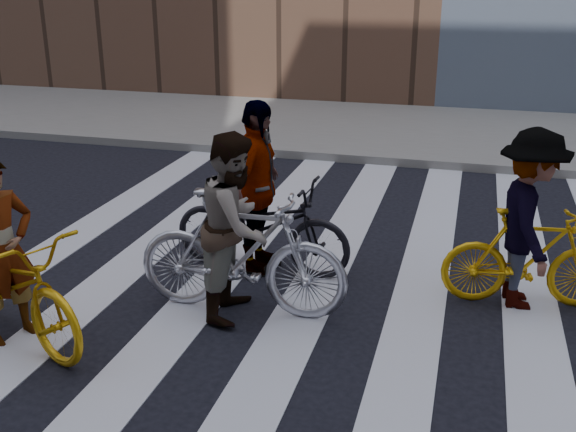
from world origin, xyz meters
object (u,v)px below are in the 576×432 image
at_px(bike_silver_mid, 242,253).
at_px(rider_right, 529,220).
at_px(bike_yellow_right, 529,258).
at_px(rider_mid, 236,226).
at_px(rider_left, 2,251).
at_px(bike_yellow_left, 11,283).
at_px(rider_rear, 257,188).
at_px(bike_dark_rear, 262,225).

relative_size(bike_silver_mid, rider_right, 1.15).
height_order(bike_yellow_right, rider_mid, rider_mid).
xyz_separation_m(rider_left, rider_right, (4.54, 1.95, 0.04)).
distance_m(bike_yellow_right, rider_left, 5.00).
height_order(bike_yellow_left, rider_rear, rider_rear).
distance_m(bike_yellow_left, rider_right, 4.91).
xyz_separation_m(bike_dark_rear, rider_right, (2.77, -0.09, 0.37)).
bearing_deg(rider_mid, rider_right, -73.11).
xyz_separation_m(rider_mid, rider_rear, (-0.12, 1.01, 0.06)).
bearing_deg(bike_yellow_right, rider_rear, 80.02).
distance_m(bike_silver_mid, bike_dark_rear, 1.02).
bearing_deg(bike_yellow_left, bike_silver_mid, -36.84).
bearing_deg(rider_left, rider_right, -42.98).
distance_m(bike_dark_rear, rider_right, 2.80).
xyz_separation_m(bike_yellow_left, bike_yellow_right, (4.54, 1.95, -0.04)).
bearing_deg(bike_silver_mid, rider_left, 116.90).
bearing_deg(bike_dark_rear, rider_rear, 93.11).
bearing_deg(bike_dark_rear, bike_silver_mid, -170.13).
relative_size(rider_left, rider_right, 0.95).
relative_size(rider_left, rider_mid, 0.95).
distance_m(bike_yellow_left, rider_left, 0.32).
bearing_deg(bike_silver_mid, bike_yellow_left, 117.56).
bearing_deg(bike_dark_rear, bike_yellow_left, 143.17).
bearing_deg(bike_silver_mid, rider_right, -72.78).
bearing_deg(bike_yellow_left, rider_rear, -15.35).
bearing_deg(rider_rear, rider_mid, -170.13).
height_order(rider_left, rider_rear, rider_rear).
bearing_deg(rider_right, bike_yellow_right, -98.09).
bearing_deg(rider_rear, bike_yellow_right, -88.78).
xyz_separation_m(bike_silver_mid, bike_dark_rear, (-0.12, 1.01, -0.09)).
distance_m(bike_silver_mid, rider_left, 2.16).
xyz_separation_m(bike_yellow_left, rider_mid, (1.78, 1.03, 0.36)).
distance_m(rider_mid, rider_right, 2.86).
height_order(bike_dark_rear, rider_right, rider_right).
bearing_deg(rider_right, bike_silver_mid, 100.98).
xyz_separation_m(rider_mid, rider_right, (2.70, 0.92, -0.00)).
relative_size(bike_dark_rear, rider_mid, 1.12).
bearing_deg(bike_dark_rear, rider_left, 142.36).
bearing_deg(rider_left, bike_yellow_right, -43.20).
bearing_deg(bike_yellow_left, rider_right, -42.75).
relative_size(bike_yellow_right, rider_rear, 0.88).
xyz_separation_m(bike_yellow_left, rider_left, (-0.05, 0.00, 0.31)).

